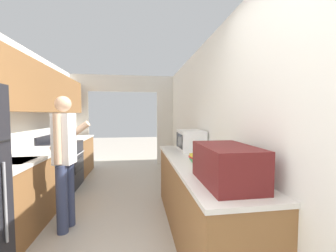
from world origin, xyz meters
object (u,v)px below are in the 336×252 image
Objects in this scene: person at (65,159)px; suitcase at (226,164)px; book_stack at (200,158)px; microwave at (191,140)px; range_oven at (62,165)px; knife at (68,139)px.

person is 1.95m from suitcase.
person reaches higher than book_stack.
person is 3.36× the size of microwave.
range_oven is at bearing 30.22° from person.
range_oven is 3.48m from suitcase.
range_oven reaches higher than book_stack.
knife is (-0.62, 2.07, 0.00)m from person.
suitcase is at bearing -91.59° from book_stack.
suitcase is at bearing -115.72° from person.
suitcase reaches higher than range_oven.
book_stack is at bearing -41.03° from range_oven.
suitcase is at bearing -51.06° from range_oven.
microwave reaches higher than knife.
knife is at bearing 95.54° from range_oven.
microwave is at bearing -27.52° from range_oven.
microwave is (2.26, -1.18, 0.59)m from range_oven.
knife is (-2.31, 1.71, -0.15)m from microwave.
book_stack is 3.30m from knife.
suitcase reaches higher than book_stack.
microwave is at bearing -68.09° from person.
person is 1.65m from book_stack.
microwave is at bearing -24.13° from knife.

